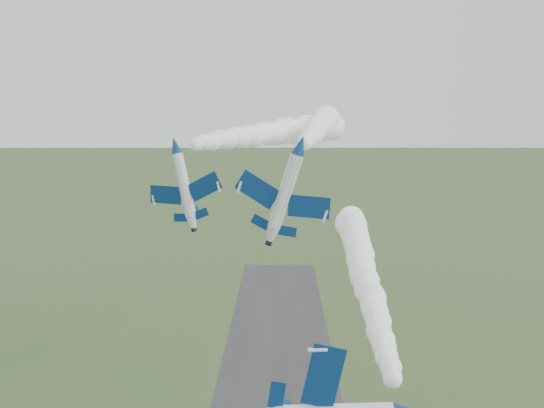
{
  "coord_description": "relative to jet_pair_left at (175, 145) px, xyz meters",
  "views": [
    {
      "loc": [
        0.63,
        -48.02,
        52.06
      ],
      "look_at": [
        -0.44,
        22.13,
        41.82
      ],
      "focal_mm": 40.0,
      "sensor_mm": 36.0,
      "label": 1
    }
  ],
  "objects": [
    {
      "name": "smoke_trail_jet_pair_right",
      "position": [
        19.19,
        34.41,
        1.55
      ],
      "size": [
        12.73,
        62.48,
        5.37
      ],
      "primitive_type": null,
      "rotation": [
        0.0,
        0.0,
        -0.12
      ],
      "color": "white"
    },
    {
      "name": "smoke_trail_jet_lead",
      "position": [
        24.51,
        13.2,
        -18.51
      ],
      "size": [
        6.34,
        70.38,
        5.27
      ],
      "primitive_type": null,
      "rotation": [
        0.0,
        0.0,
        0.02
      ],
      "color": "white"
    },
    {
      "name": "smoke_trail_jet_pair_left",
      "position": [
        12.82,
        35.37,
        0.63
      ],
      "size": [
        29.12,
        68.53,
        5.73
      ],
      "primitive_type": null,
      "rotation": [
        0.0,
        0.0,
        -0.34
      ],
      "color": "white"
    },
    {
      "name": "jet_pair_left",
      "position": [
        0.0,
        0.0,
        0.0
      ],
      "size": [
        9.52,
        11.27,
        3.38
      ],
      "rotation": [
        0.0,
        -0.23,
        -0.34
      ],
      "color": "silver"
    },
    {
      "name": "jet_pair_right",
      "position": [
        14.93,
        -0.02,
        0.04
      ],
      "size": [
        11.3,
        14.06,
        4.51
      ],
      "rotation": [
        0.0,
        0.31,
        -0.12
      ],
      "color": "silver"
    }
  ]
}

